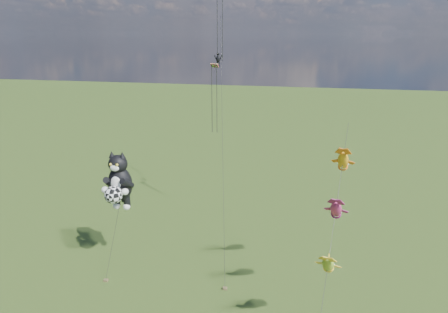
# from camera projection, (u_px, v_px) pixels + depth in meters

# --- Properties ---
(ground) EXTENTS (300.00, 300.00, 0.00)m
(ground) POSITION_uv_depth(u_px,v_px,m) (119.00, 313.00, 32.09)
(ground) COLOR #1E380E
(cat_kite_rig) EXTENTS (2.85, 4.29, 12.42)m
(cat_kite_rig) POSITION_uv_depth(u_px,v_px,m) (118.00, 182.00, 35.47)
(cat_kite_rig) COLOR brown
(cat_kite_rig) RESTS_ON ground
(fish_windsock_rig) EXTENTS (2.98, 15.76, 15.77)m
(fish_windsock_rig) POSITION_uv_depth(u_px,v_px,m) (332.00, 236.00, 27.07)
(fish_windsock_rig) COLOR brown
(fish_windsock_rig) RESTS_ON ground
(parafoil_rig) EXTENTS (4.71, 17.04, 27.54)m
(parafoil_rig) POSITION_uv_depth(u_px,v_px,m) (218.00, 61.00, 42.84)
(parafoil_rig) COLOR brown
(parafoil_rig) RESTS_ON ground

